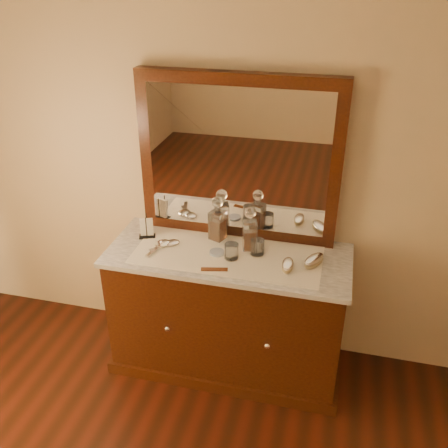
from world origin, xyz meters
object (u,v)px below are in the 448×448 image
(dresser_cabinet, at_px, (228,312))
(hand_mirror_outer, at_px, (161,245))
(comb, at_px, (214,269))
(napkin_rack, at_px, (147,228))
(hand_mirror_inner, at_px, (169,244))
(decanter_left, at_px, (218,223))
(decanter_right, at_px, (250,233))
(brush_far, at_px, (314,261))
(mirror_frame, at_px, (238,159))
(brush_near, at_px, (288,265))
(pin_dish, at_px, (217,252))

(dresser_cabinet, height_order, hand_mirror_outer, hand_mirror_outer)
(comb, distance_m, napkin_rack, 0.57)
(comb, distance_m, hand_mirror_inner, 0.39)
(decanter_left, bearing_deg, napkin_rack, -169.04)
(decanter_right, bearing_deg, brush_far, -12.11)
(decanter_right, distance_m, hand_mirror_outer, 0.54)
(mirror_frame, height_order, napkin_rack, mirror_frame)
(brush_near, xyz_separation_m, brush_far, (0.14, 0.08, 0.00))
(comb, relative_size, brush_near, 1.03)
(pin_dish, xyz_separation_m, hand_mirror_outer, (-0.35, -0.00, 0.00))
(decanter_left, bearing_deg, mirror_frame, 41.82)
(napkin_rack, distance_m, hand_mirror_inner, 0.19)
(napkin_rack, bearing_deg, decanter_left, 10.96)
(mirror_frame, xyz_separation_m, comb, (-0.03, -0.44, -0.49))
(hand_mirror_outer, bearing_deg, decanter_left, 29.93)
(decanter_left, xyz_separation_m, decanter_right, (0.21, -0.07, -0.00))
(napkin_rack, relative_size, decanter_right, 0.55)
(dresser_cabinet, xyz_separation_m, brush_far, (0.50, 0.00, 0.47))
(comb, distance_m, decanter_left, 0.37)
(mirror_frame, xyz_separation_m, hand_mirror_inner, (-0.37, -0.24, -0.49))
(pin_dish, relative_size, brush_far, 0.48)
(mirror_frame, relative_size, napkin_rack, 7.98)
(comb, bearing_deg, hand_mirror_inner, 137.03)
(hand_mirror_outer, xyz_separation_m, hand_mirror_inner, (0.05, 0.03, -0.00))
(hand_mirror_outer, bearing_deg, brush_near, -3.90)
(mirror_frame, bearing_deg, brush_far, -26.01)
(decanter_right, bearing_deg, hand_mirror_inner, -170.25)
(brush_near, bearing_deg, mirror_frame, 138.19)
(dresser_cabinet, xyz_separation_m, hand_mirror_inner, (-0.37, 0.00, 0.45))
(napkin_rack, bearing_deg, dresser_cabinet, -7.27)
(hand_mirror_outer, bearing_deg, comb, -23.96)
(pin_dish, xyz_separation_m, decanter_right, (0.17, 0.11, 0.10))
(brush_far, relative_size, hand_mirror_outer, 0.82)
(pin_dish, xyz_separation_m, hand_mirror_inner, (-0.30, 0.03, 0.00))
(brush_near, height_order, brush_far, brush_far)
(pin_dish, height_order, comb, pin_dish)
(comb, xyz_separation_m, brush_far, (0.53, 0.20, 0.02))
(dresser_cabinet, height_order, hand_mirror_inner, hand_mirror_inner)
(pin_dish, distance_m, brush_near, 0.43)
(brush_far, bearing_deg, hand_mirror_outer, -178.35)
(brush_near, bearing_deg, hand_mirror_inner, 173.68)
(napkin_rack, bearing_deg, brush_near, -9.30)
(comb, bearing_deg, hand_mirror_outer, 143.50)
(dresser_cabinet, distance_m, brush_near, 0.59)
(decanter_left, height_order, decanter_right, decanter_left)
(mirror_frame, xyz_separation_m, brush_near, (0.36, -0.32, -0.48))
(decanter_right, bearing_deg, dresser_cabinet, -142.73)
(napkin_rack, height_order, decanter_left, decanter_left)
(pin_dish, bearing_deg, mirror_frame, 76.87)
(napkin_rack, xyz_separation_m, brush_far, (1.04, -0.07, -0.03))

